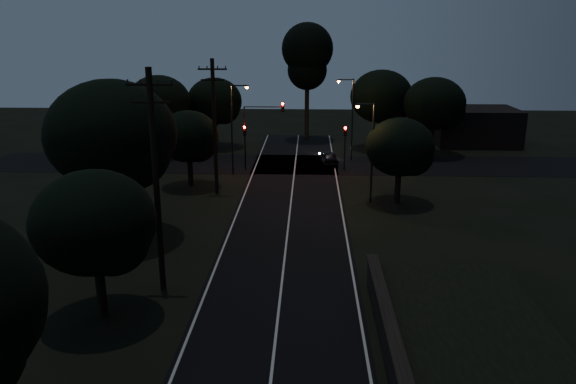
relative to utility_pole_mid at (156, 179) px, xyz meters
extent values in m
cube|color=black|center=(6.00, 7.00, -5.73)|extent=(8.00, 70.00, 0.02)
cube|color=black|center=(6.00, 27.00, -5.73)|extent=(60.00, 8.00, 0.02)
cube|color=beige|center=(6.00, 7.00, -5.71)|extent=(0.12, 70.00, 0.01)
cube|color=beige|center=(2.25, 7.00, -5.71)|extent=(0.12, 70.00, 0.01)
cube|color=beige|center=(9.75, 7.00, -5.71)|extent=(0.12, 70.00, 0.01)
cylinder|color=black|center=(0.00, 0.00, -0.24)|extent=(0.30, 0.30, 11.00)
cube|color=black|center=(0.00, 0.00, 4.46)|extent=(2.20, 0.12, 0.12)
cube|color=black|center=(0.00, 0.00, 3.66)|extent=(1.80, 0.12, 0.12)
cylinder|color=black|center=(0.00, 17.00, -0.49)|extent=(0.30, 0.30, 10.50)
cube|color=black|center=(0.00, 17.00, 3.96)|extent=(2.20, 0.12, 0.12)
cube|color=black|center=(0.00, 17.00, 3.16)|extent=(1.80, 0.12, 0.12)
cylinder|color=black|center=(-2.00, -3.00, -4.46)|extent=(0.44, 0.44, 2.55)
ellipsoid|color=black|center=(-2.00, -3.00, -1.16)|extent=(5.41, 5.41, 4.60)
sphere|color=black|center=(-1.05, -3.54, -1.70)|extent=(3.24, 3.24, 3.24)
cylinder|color=black|center=(-4.50, 7.00, -3.93)|extent=(0.44, 0.44, 3.61)
ellipsoid|color=black|center=(-4.50, 7.00, 0.80)|extent=(7.80, 7.80, 6.63)
sphere|color=black|center=(-3.13, 6.22, 0.02)|extent=(4.68, 4.68, 4.68)
cylinder|color=black|center=(-2.50, 19.00, -4.58)|extent=(0.44, 0.44, 2.32)
ellipsoid|color=black|center=(-2.50, 19.00, -1.56)|extent=(4.96, 4.96, 4.21)
sphere|color=black|center=(-1.63, 18.50, -2.05)|extent=(2.97, 2.97, 2.97)
cylinder|color=black|center=(-3.00, 35.00, -4.35)|extent=(0.44, 0.44, 2.78)
ellipsoid|color=black|center=(-3.00, 35.00, -0.72)|extent=(5.96, 5.96, 5.07)
sphere|color=black|center=(-1.96, 34.40, -1.32)|extent=(3.58, 3.58, 3.58)
cylinder|color=black|center=(-8.00, 31.00, -4.22)|extent=(0.44, 0.44, 3.03)
ellipsoid|color=black|center=(-8.00, 31.00, -0.32)|extent=(6.37, 6.37, 5.42)
sphere|color=black|center=(-6.88, 30.36, -0.96)|extent=(3.82, 3.82, 3.82)
cylinder|color=black|center=(15.00, 35.00, -4.19)|extent=(0.44, 0.44, 3.10)
ellipsoid|color=black|center=(15.00, 35.00, -0.13)|extent=(6.68, 6.68, 5.68)
sphere|color=black|center=(16.17, 34.33, -0.80)|extent=(4.01, 4.01, 4.01)
cylinder|color=black|center=(20.00, 32.00, -4.27)|extent=(0.44, 0.44, 2.93)
ellipsoid|color=black|center=(20.00, 32.00, -0.46)|extent=(6.26, 6.26, 5.32)
sphere|color=black|center=(21.09, 31.37, -1.09)|extent=(3.75, 3.75, 3.75)
cylinder|color=black|center=(14.00, 15.00, -4.55)|extent=(0.44, 0.44, 2.38)
ellipsoid|color=black|center=(14.00, 15.00, -1.46)|extent=(5.06, 5.06, 4.30)
sphere|color=black|center=(14.89, 14.49, -1.96)|extent=(3.03, 3.03, 3.03)
cylinder|color=black|center=(7.00, 40.00, -2.08)|extent=(0.50, 0.50, 7.32)
sphere|color=black|center=(7.00, 40.00, 4.65)|extent=(5.86, 5.86, 5.86)
sphere|color=black|center=(7.00, 40.00, 2.25)|extent=(4.53, 4.53, 4.53)
cube|color=black|center=(-14.00, 37.00, -3.54)|extent=(10.00, 8.00, 4.40)
cube|color=black|center=(26.00, 38.00, -3.74)|extent=(9.00, 7.00, 4.00)
cylinder|color=black|center=(1.40, 25.00, -4.14)|extent=(0.12, 0.12, 3.20)
cube|color=black|center=(1.40, 25.00, -2.09)|extent=(0.28, 0.22, 0.90)
sphere|color=#FF0705|center=(1.40, 24.87, -1.79)|extent=(0.22, 0.22, 0.22)
cylinder|color=black|center=(10.60, 25.00, -4.14)|extent=(0.12, 0.12, 3.20)
cube|color=black|center=(10.60, 25.00, -2.09)|extent=(0.28, 0.22, 0.90)
sphere|color=#FF0705|center=(10.60, 24.87, -1.79)|extent=(0.22, 0.22, 0.22)
cylinder|color=black|center=(1.40, 25.00, -3.24)|extent=(0.12, 0.12, 5.00)
cube|color=black|center=(4.90, 25.00, 0.06)|extent=(0.28, 0.22, 0.90)
sphere|color=#FF0705|center=(4.90, 24.87, 0.36)|extent=(0.22, 0.22, 0.22)
cube|color=black|center=(3.15, 25.00, 0.06)|extent=(3.50, 0.08, 0.08)
cylinder|color=black|center=(0.50, 23.00, -1.74)|extent=(0.16, 0.16, 8.00)
cube|color=black|center=(1.20, 23.00, 2.16)|extent=(1.40, 0.10, 0.10)
cube|color=black|center=(1.90, 23.00, 2.11)|extent=(0.35, 0.22, 0.12)
sphere|color=orange|center=(1.90, 23.00, 2.01)|extent=(0.26, 0.26, 0.26)
cylinder|color=black|center=(11.50, 29.00, -1.74)|extent=(0.16, 0.16, 8.00)
cube|color=black|center=(10.80, 29.00, 2.16)|extent=(1.40, 0.10, 0.10)
cube|color=black|center=(10.10, 29.00, 2.11)|extent=(0.35, 0.22, 0.12)
sphere|color=orange|center=(10.10, 29.00, 2.01)|extent=(0.26, 0.26, 0.26)
cylinder|color=black|center=(12.00, 15.00, -1.99)|extent=(0.16, 0.16, 7.50)
cube|color=black|center=(11.40, 15.00, 1.66)|extent=(1.20, 0.10, 0.10)
cube|color=black|center=(10.80, 15.00, 1.61)|extent=(0.35, 0.22, 0.12)
sphere|color=orange|center=(10.80, 15.00, 1.51)|extent=(0.26, 0.26, 0.26)
imported|color=black|center=(9.20, 27.22, -5.09)|extent=(2.01, 3.99, 1.30)
camera|label=1|loc=(7.35, -25.72, 6.99)|focal=35.00mm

